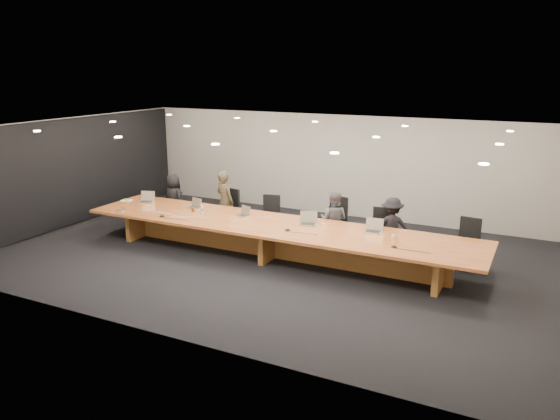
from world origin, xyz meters
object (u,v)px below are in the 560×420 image
at_px(laptop_a, 146,197).
at_px(av_box, 121,210).
at_px(laptop_d, 308,218).
at_px(mic_center, 287,230).
at_px(chair_mid_left, 269,216).
at_px(person_d, 392,227).
at_px(laptop_e, 373,226).
at_px(water_bottle, 202,209).
at_px(paper_cup_far, 393,237).
at_px(chair_far_left, 170,205).
at_px(laptop_b, 193,203).
at_px(mic_left, 162,216).
at_px(amber_mug, 193,210).
at_px(chair_right, 381,232).
at_px(conference_table, 274,234).
at_px(paper_cup_near, 323,225).
at_px(mic_right, 394,246).
at_px(chair_left, 227,210).
at_px(laptop_c, 242,211).
at_px(chair_far_right, 466,243).
at_px(person_c, 334,220).
at_px(person_b, 225,202).
at_px(person_a, 174,199).

xyz_separation_m(laptop_a, av_box, (0.00, -0.92, -0.13)).
distance_m(laptop_d, mic_center, 0.62).
relative_size(chair_mid_left, person_d, 0.78).
bearing_deg(laptop_e, water_bottle, -179.05).
bearing_deg(chair_mid_left, paper_cup_far, -28.37).
bearing_deg(paper_cup_far, chair_far_left, 170.69).
relative_size(laptop_b, mic_left, 2.36).
distance_m(laptop_a, amber_mug, 1.59).
height_order(chair_right, laptop_a, chair_right).
bearing_deg(laptop_b, chair_right, 22.14).
bearing_deg(conference_table, mic_center, -30.51).
height_order(paper_cup_near, mic_right, paper_cup_near).
distance_m(chair_left, laptop_b, 0.99).
distance_m(laptop_b, paper_cup_far, 4.98).
distance_m(chair_mid_left, av_box, 3.54).
xyz_separation_m(conference_table, paper_cup_far, (2.59, 0.15, 0.27)).
bearing_deg(av_box, amber_mug, 28.37).
relative_size(chair_right, laptop_c, 3.60).
relative_size(chair_far_right, laptop_c, 3.56).
distance_m(paper_cup_far, av_box, 6.41).
relative_size(water_bottle, mic_right, 1.58).
bearing_deg(av_box, laptop_b, 39.81).
xyz_separation_m(person_c, laptop_d, (-0.26, -0.86, 0.22)).
bearing_deg(laptop_a, chair_right, -10.60).
bearing_deg(laptop_e, laptop_b, 176.12).
distance_m(person_c, paper_cup_near, 0.88).
distance_m(laptop_e, amber_mug, 4.31).
distance_m(laptop_b, mic_left, 0.99).
relative_size(person_d, laptop_e, 3.68).
xyz_separation_m(chair_mid_left, chair_right, (2.85, -0.07, 0.01)).
relative_size(laptop_e, mic_center, 2.80).
bearing_deg(person_b, chair_mid_left, -154.00).
bearing_deg(laptop_d, person_c, 55.83).
relative_size(laptop_e, amber_mug, 3.91).
xyz_separation_m(person_b, laptop_c, (1.01, -0.87, 0.08)).
bearing_deg(av_box, laptop_d, 15.54).
bearing_deg(water_bottle, mic_left, -137.20).
distance_m(chair_far_left, av_box, 1.82).
bearing_deg(laptop_e, mic_right, -53.39).
xyz_separation_m(person_c, mic_left, (-3.52, -1.73, 0.09)).
bearing_deg(person_c, mic_center, 69.41).
bearing_deg(chair_left, water_bottle, -72.19).
xyz_separation_m(chair_right, laptop_d, (-1.37, -0.95, 0.37)).
bearing_deg(person_d, laptop_e, 57.02).
xyz_separation_m(laptop_d, mic_left, (-3.26, -0.87, -0.13)).
height_order(conference_table, laptop_c, laptop_c).
distance_m(chair_mid_left, person_c, 1.76).
xyz_separation_m(chair_right, mic_center, (-1.59, -1.51, 0.24)).
bearing_deg(person_a, chair_far_right, -162.01).
distance_m(person_a, person_c, 4.53).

